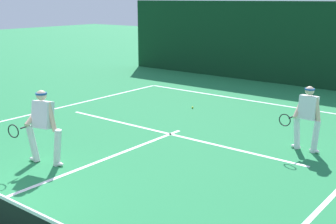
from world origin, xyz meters
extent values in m
cube|color=white|center=(0.00, 10.89, 0.00)|extent=(9.37, 0.10, 0.01)
cube|color=white|center=(0.00, 6.00, 0.00)|extent=(7.64, 0.10, 0.01)
cube|color=white|center=(0.00, 3.20, 0.00)|extent=(0.10, 6.40, 0.01)
cylinder|color=silver|center=(-0.50, 2.69, 0.41)|extent=(0.28, 0.20, 0.84)
cylinder|color=silver|center=(-1.16, 2.54, 0.41)|extent=(0.33, 0.21, 0.84)
ellipsoid|color=white|center=(-0.50, 2.69, 0.04)|extent=(0.28, 0.17, 0.09)
ellipsoid|color=white|center=(-1.16, 2.54, 0.04)|extent=(0.28, 0.17, 0.09)
cube|color=silver|center=(-0.83, 2.62, 1.12)|extent=(0.49, 0.41, 0.61)
cylinder|color=beige|center=(-0.60, 2.67, 1.09)|extent=(0.25, 0.15, 0.64)
cylinder|color=beige|center=(-1.06, 2.57, 1.09)|extent=(0.23, 0.59, 0.44)
sphere|color=beige|center=(-0.83, 2.62, 1.53)|extent=(0.22, 0.22, 0.22)
cylinder|color=#19478C|center=(-0.83, 2.62, 1.57)|extent=(0.29, 0.29, 0.04)
cylinder|color=black|center=(-1.05, 2.31, 0.87)|extent=(0.09, 0.26, 0.03)
torus|color=black|center=(-0.98, 1.98, 0.87)|extent=(0.29, 0.09, 0.29)
cylinder|color=silver|center=(3.56, 6.96, 0.39)|extent=(0.19, 0.15, 0.79)
cylinder|color=silver|center=(3.10, 6.99, 0.39)|extent=(0.22, 0.15, 0.79)
ellipsoid|color=white|center=(3.56, 6.96, 0.04)|extent=(0.27, 0.13, 0.09)
ellipsoid|color=white|center=(3.10, 6.99, 0.04)|extent=(0.27, 0.13, 0.09)
cube|color=silver|center=(3.33, 6.97, 1.06)|extent=(0.42, 0.28, 0.57)
cylinder|color=beige|center=(3.55, 6.96, 1.04)|extent=(0.21, 0.11, 0.61)
cylinder|color=beige|center=(3.10, 6.99, 1.04)|extent=(0.12, 0.48, 0.51)
sphere|color=beige|center=(3.33, 6.97, 1.46)|extent=(0.21, 0.21, 0.21)
cylinder|color=#19478C|center=(3.33, 6.97, 1.49)|extent=(0.24, 0.24, 0.04)
cylinder|color=black|center=(3.04, 6.74, 0.83)|extent=(0.05, 0.26, 0.03)
torus|color=black|center=(3.01, 6.40, 0.83)|extent=(0.29, 0.04, 0.29)
sphere|color=#D1E033|center=(-1.16, 8.69, 0.03)|extent=(0.07, 0.07, 0.07)
cube|color=#0D341C|center=(0.00, 14.54, 1.71)|extent=(17.49, 0.12, 3.41)
camera|label=1|loc=(6.90, -2.87, 3.54)|focal=47.04mm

